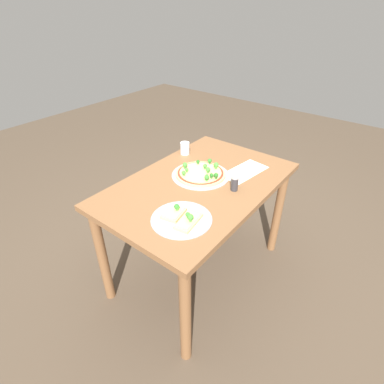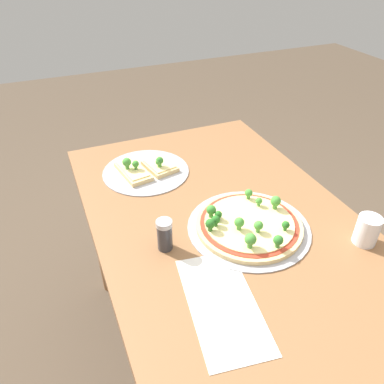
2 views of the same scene
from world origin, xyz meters
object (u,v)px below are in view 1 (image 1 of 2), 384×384
Objects in this scene: dining_table at (199,197)px; condiment_shaker at (235,183)px; pizza_tray_whole at (201,173)px; drinking_cup at (185,148)px; pizza_tray_slice at (182,218)px.

dining_table is 12.79× the size of condiment_shaker.
pizza_tray_whole is 3.82× the size of condiment_shaker.
pizza_tray_whole is at bearing 29.86° from dining_table.
dining_table is at bearing -128.61° from drinking_cup.
dining_table is 0.27m from condiment_shaker.
condiment_shaker reaches higher than dining_table.
pizza_tray_slice is 3.29× the size of condiment_shaker.
pizza_tray_slice reaches higher than dining_table.
condiment_shaker is (0.40, -0.06, 0.04)m from pizza_tray_slice.
pizza_tray_slice is at bearing 170.84° from condiment_shaker.
pizza_tray_slice is 3.61× the size of drinking_cup.
drinking_cup is at bearing 37.85° from pizza_tray_slice.
pizza_tray_slice is at bearing -156.83° from dining_table.
drinking_cup reaches higher than dining_table.
drinking_cup is 0.56m from condiment_shaker.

